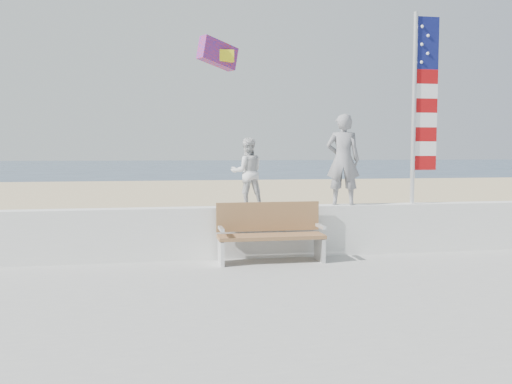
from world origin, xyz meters
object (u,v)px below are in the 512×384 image
bench (270,232)px  flag (421,100)px  child (247,172)px  adult (343,160)px

bench → flag: bearing=8.8°
bench → flag: (2.92, 0.45, 2.30)m
child → bench: 1.14m
child → flag: flag is taller
child → flag: bearing=176.5°
adult → bench: adult is taller
child → bench: (0.32, -0.45, -0.99)m
flag → child: bearing=180.0°
adult → flag: flag is taller
adult → bench: bearing=35.8°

